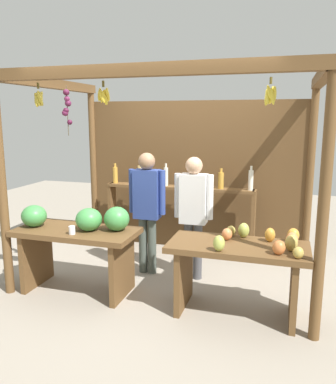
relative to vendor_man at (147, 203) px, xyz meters
The scene contains 7 objects.
ground_plane 0.98m from the vendor_man, ahead, with size 12.00×12.00×0.00m, color gray.
market_stall 0.82m from the vendor_man, 60.33° to the left, with size 3.41×2.23×2.47m.
fruit_counter_left 0.97m from the vendor_man, 127.54° to the right, with size 1.40×0.64×1.01m.
fruit_counter_right 1.51m from the vendor_man, 30.19° to the right, with size 1.38×0.66×0.90m.
bottle_shelf_unit 0.88m from the vendor_man, 77.75° to the left, with size 2.19×0.22×1.34m.
vendor_man is the anchor object (origin of this frame).
vendor_woman 0.60m from the vendor_man, ahead, with size 0.48×0.21×1.52m.
Camera 1 is at (1.31, -4.52, 1.98)m, focal length 36.24 mm.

